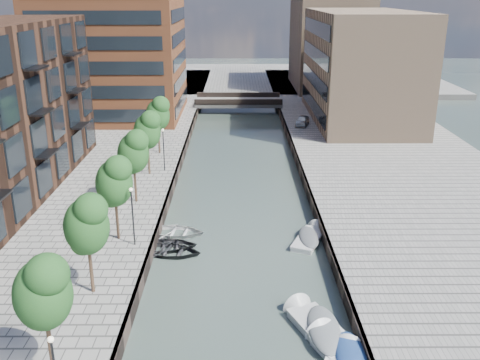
{
  "coord_description": "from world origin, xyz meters",
  "views": [
    {
      "loc": [
        -0.23,
        -8.84,
        17.25
      ],
      "look_at": [
        0.0,
        30.09,
        3.5
      ],
      "focal_mm": 40.0,
      "sensor_mm": 36.0,
      "label": 1
    }
  ],
  "objects_px": {
    "bridge": "(238,102)",
    "sloop_4": "(167,249)",
    "motorboat_1": "(319,328)",
    "motorboat_4": "(310,237)",
    "tree_5": "(147,129)",
    "tree_6": "(158,113)",
    "sloop_3": "(176,234)",
    "car": "(302,121)",
    "sloop_1": "(170,254)",
    "tree_1": "(42,290)",
    "tree_4": "(133,151)",
    "tree_3": "(114,180)",
    "motorboat_3": "(347,358)",
    "tree_2": "(86,223)"
  },
  "relations": [
    {
      "from": "tree_3",
      "to": "tree_5",
      "type": "xyz_separation_m",
      "value": [
        0.0,
        14.0,
        0.0
      ]
    },
    {
      "from": "tree_1",
      "to": "tree_4",
      "type": "distance_m",
      "value": 21.0
    },
    {
      "from": "tree_4",
      "to": "car",
      "type": "distance_m",
      "value": 31.38
    },
    {
      "from": "tree_3",
      "to": "sloop_4",
      "type": "distance_m",
      "value": 6.25
    },
    {
      "from": "sloop_1",
      "to": "car",
      "type": "xyz_separation_m",
      "value": [
        13.07,
        33.77,
        1.62
      ]
    },
    {
      "from": "tree_4",
      "to": "sloop_1",
      "type": "xyz_separation_m",
      "value": [
        3.6,
        -7.44,
        -5.31
      ]
    },
    {
      "from": "tree_2",
      "to": "sloop_3",
      "type": "distance_m",
      "value": 11.67
    },
    {
      "from": "sloop_3",
      "to": "motorboat_4",
      "type": "xyz_separation_m",
      "value": [
        9.98,
        -0.95,
        0.18
      ]
    },
    {
      "from": "tree_4",
      "to": "tree_5",
      "type": "height_order",
      "value": "same"
    },
    {
      "from": "tree_6",
      "to": "sloop_3",
      "type": "bearing_deg",
      "value": -78.66
    },
    {
      "from": "tree_1",
      "to": "motorboat_1",
      "type": "bearing_deg",
      "value": 19.45
    },
    {
      "from": "bridge",
      "to": "tree_1",
      "type": "distance_m",
      "value": 61.71
    },
    {
      "from": "tree_4",
      "to": "sloop_1",
      "type": "height_order",
      "value": "tree_4"
    },
    {
      "from": "tree_4",
      "to": "car",
      "type": "bearing_deg",
      "value": 57.65
    },
    {
      "from": "tree_6",
      "to": "motorboat_3",
      "type": "height_order",
      "value": "tree_6"
    },
    {
      "from": "tree_6",
      "to": "motorboat_3",
      "type": "distance_m",
      "value": 36.12
    },
    {
      "from": "bridge",
      "to": "tree_5",
      "type": "distance_m",
      "value": 34.3
    },
    {
      "from": "tree_2",
      "to": "motorboat_1",
      "type": "bearing_deg",
      "value": -11.35
    },
    {
      "from": "tree_2",
      "to": "sloop_1",
      "type": "distance_m",
      "value": 9.17
    },
    {
      "from": "tree_3",
      "to": "tree_5",
      "type": "bearing_deg",
      "value": 90.0
    },
    {
      "from": "sloop_3",
      "to": "car",
      "type": "xyz_separation_m",
      "value": [
        13.01,
        30.6,
        1.62
      ]
    },
    {
      "from": "tree_2",
      "to": "tree_6",
      "type": "relative_size",
      "value": 1.0
    },
    {
      "from": "bridge",
      "to": "motorboat_3",
      "type": "xyz_separation_m",
      "value": [
        5.18,
        -59.04,
        -1.17
      ]
    },
    {
      "from": "tree_1",
      "to": "tree_6",
      "type": "bearing_deg",
      "value": 90.0
    },
    {
      "from": "tree_2",
      "to": "tree_4",
      "type": "xyz_separation_m",
      "value": [
        0.0,
        14.0,
        0.0
      ]
    },
    {
      "from": "tree_1",
      "to": "tree_3",
      "type": "xyz_separation_m",
      "value": [
        0.0,
        14.0,
        0.0
      ]
    },
    {
      "from": "sloop_4",
      "to": "car",
      "type": "bearing_deg",
      "value": -26.25
    },
    {
      "from": "tree_2",
      "to": "tree_5",
      "type": "relative_size",
      "value": 1.0
    },
    {
      "from": "car",
      "to": "sloop_1",
      "type": "bearing_deg",
      "value": -94.36
    },
    {
      "from": "tree_6",
      "to": "motorboat_4",
      "type": "relative_size",
      "value": 1.26
    },
    {
      "from": "tree_1",
      "to": "motorboat_4",
      "type": "relative_size",
      "value": 1.26
    },
    {
      "from": "sloop_4",
      "to": "car",
      "type": "height_order",
      "value": "car"
    },
    {
      "from": "tree_3",
      "to": "sloop_3",
      "type": "distance_m",
      "value": 7.0
    },
    {
      "from": "sloop_4",
      "to": "tree_6",
      "type": "bearing_deg",
      "value": 4.88
    },
    {
      "from": "tree_6",
      "to": "car",
      "type": "bearing_deg",
      "value": 36.47
    },
    {
      "from": "tree_5",
      "to": "tree_6",
      "type": "distance_m",
      "value": 7.0
    },
    {
      "from": "tree_1",
      "to": "sloop_1",
      "type": "bearing_deg",
      "value": 75.13
    },
    {
      "from": "tree_4",
      "to": "car",
      "type": "height_order",
      "value": "tree_4"
    },
    {
      "from": "bridge",
      "to": "tree_5",
      "type": "relative_size",
      "value": 2.18
    },
    {
      "from": "tree_1",
      "to": "motorboat_3",
      "type": "height_order",
      "value": "tree_1"
    },
    {
      "from": "motorboat_1",
      "to": "motorboat_4",
      "type": "relative_size",
      "value": 1.22
    },
    {
      "from": "bridge",
      "to": "sloop_3",
      "type": "height_order",
      "value": "bridge"
    },
    {
      "from": "tree_1",
      "to": "tree_4",
      "type": "bearing_deg",
      "value": 90.0
    },
    {
      "from": "tree_6",
      "to": "sloop_4",
      "type": "relative_size",
      "value": 1.38
    },
    {
      "from": "tree_2",
      "to": "motorboat_3",
      "type": "bearing_deg",
      "value": -20.22
    },
    {
      "from": "motorboat_3",
      "to": "bridge",
      "type": "bearing_deg",
      "value": 95.01
    },
    {
      "from": "tree_2",
      "to": "bridge",
      "type": "bearing_deg",
      "value": 81.05
    },
    {
      "from": "tree_5",
      "to": "car",
      "type": "distance_m",
      "value": 25.79
    },
    {
      "from": "bridge",
      "to": "car",
      "type": "relative_size",
      "value": 3.58
    },
    {
      "from": "bridge",
      "to": "sloop_4",
      "type": "height_order",
      "value": "bridge"
    }
  ]
}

